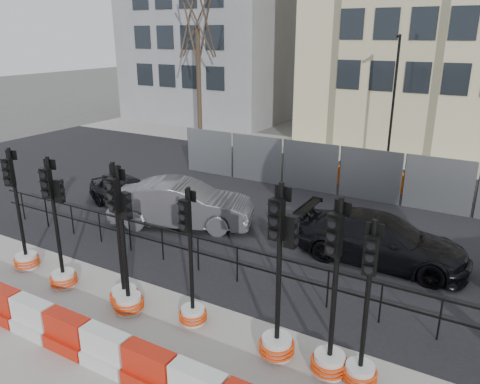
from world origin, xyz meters
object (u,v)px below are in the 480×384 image
Objects in this scene: traffic_signal_h at (362,353)px; car_c at (381,240)px; traffic_signal_d at (127,280)px; car_a at (127,193)px; traffic_signal_a at (24,245)px.

traffic_signal_h reaches higher than car_c.
traffic_signal_d is 5.24m from traffic_signal_h.
traffic_signal_h reaches higher than car_a.
traffic_signal_d is at bearing 178.49° from traffic_signal_h.
car_a is at bearing 92.61° from car_c.
car_a is 8.91m from car_c.
car_c is (4.32, 5.35, -0.16)m from traffic_signal_d.
traffic_signal_a is at bearing -154.80° from car_a.
car_a is (-4.58, 4.94, -0.22)m from traffic_signal_d.
traffic_signal_a reaches higher than traffic_signal_h.
traffic_signal_d is 0.75× the size of car_c.
car_c is (8.90, 0.41, 0.06)m from car_a.
traffic_signal_a reaches higher than car_a.
traffic_signal_d is 1.09× the size of traffic_signal_h.
traffic_signal_a is 9.09m from traffic_signal_h.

